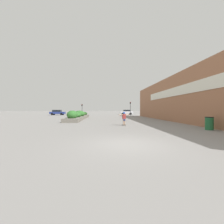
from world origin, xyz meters
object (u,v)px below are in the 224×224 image
(car_leftmost, at_px, (57,112))
(car_center_right, at_px, (162,112))
(car_center_left, at_px, (126,112))
(trash_bin, at_px, (209,123))
(skateboard, at_px, (124,125))
(skateboarder, at_px, (124,117))
(traffic_light_right, at_px, (130,106))
(traffic_light_left, at_px, (82,108))

(car_leftmost, height_order, car_center_right, car_center_right)
(car_center_right, bearing_deg, car_center_left, -109.18)
(car_center_right, bearing_deg, trash_bin, -15.47)
(skateboard, xyz_separation_m, car_center_right, (15.60, 28.62, 0.76))
(car_leftmost, distance_m, car_center_left, 21.33)
(skateboarder, distance_m, traffic_light_right, 26.09)
(car_center_right, relative_size, traffic_light_right, 1.22)
(car_center_right, bearing_deg, skateboarder, -28.60)
(skateboard, distance_m, car_leftmost, 33.99)
(skateboard, height_order, car_leftmost, car_leftmost)
(car_center_right, bearing_deg, traffic_light_left, -81.98)
(car_leftmost, bearing_deg, trash_bin, 33.52)
(trash_bin, height_order, car_center_right, car_center_right)
(car_leftmost, xyz_separation_m, traffic_light_left, (7.96, -4.76, 1.32))
(skateboard, distance_m, trash_bin, 7.66)
(car_center_left, bearing_deg, trash_bin, -178.06)
(traffic_light_left, bearing_deg, skateboarder, -72.76)
(car_center_left, relative_size, traffic_light_right, 1.08)
(car_leftmost, bearing_deg, car_center_left, 95.62)
(skateboard, xyz_separation_m, traffic_light_left, (-7.86, 25.31, 2.07))
(car_leftmost, relative_size, car_center_left, 1.07)
(skateboard, distance_m, car_center_left, 32.62)
(car_leftmost, bearing_deg, traffic_light_right, 77.77)
(skateboarder, xyz_separation_m, car_center_left, (5.41, 32.16, -0.09))
(trash_bin, xyz_separation_m, car_center_left, (-1.22, 35.97, 0.28))
(skateboarder, height_order, traffic_light_left, traffic_light_left)
(trash_bin, xyz_separation_m, car_leftmost, (-22.44, 33.88, 0.27))
(skateboarder, bearing_deg, skateboard, 158.63)
(traffic_light_right, bearing_deg, skateboard, -102.07)
(car_leftmost, height_order, car_center_left, car_center_left)
(skateboarder, relative_size, traffic_light_right, 0.36)
(trash_bin, bearing_deg, traffic_light_right, 92.31)
(car_center_right, distance_m, traffic_light_right, 10.77)
(trash_bin, height_order, traffic_light_left, traffic_light_left)
(car_center_right, height_order, traffic_light_left, traffic_light_left)
(skateboard, relative_size, traffic_light_right, 0.19)
(skateboard, bearing_deg, car_center_right, 40.03)
(skateboard, xyz_separation_m, car_center_left, (5.41, 32.16, 0.76))
(car_leftmost, height_order, traffic_light_left, traffic_light_left)
(skateboard, height_order, skateboarder, skateboarder)
(skateboard, relative_size, car_center_left, 0.17)
(trash_bin, bearing_deg, car_center_right, 74.53)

